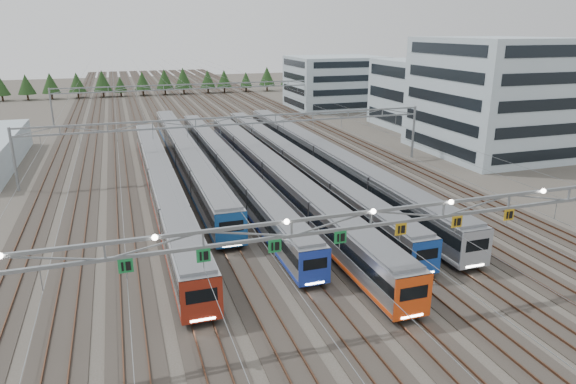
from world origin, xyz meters
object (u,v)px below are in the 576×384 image
object	(u,v)px
train_f	(323,157)
depot_bldg_north	(335,82)
gantry_near	(371,222)
gantry_mid	(237,127)
depot_bldg_mid	(417,93)
train_b	(186,155)
train_e	(292,161)
train_c	(227,165)
gantry_far	(190,91)
train_d	(273,174)
train_a	(161,182)
depot_bldg_south	(490,97)

from	to	relation	value
train_f	depot_bldg_north	size ratio (longest dim) A/B	3.01
gantry_near	depot_bldg_north	distance (m)	99.95
gantry_mid	depot_bldg_mid	size ratio (longest dim) A/B	3.52
gantry_near	depot_bldg_mid	world-z (taller)	depot_bldg_mid
train_b	train_e	bearing A→B (deg)	-27.56
train_c	train_f	distance (m)	13.54
train_f	depot_bldg_north	xyz separation A→B (m)	(26.16, 56.69, 4.16)
train_c	gantry_far	distance (m)	48.41
gantry_mid	gantry_far	world-z (taller)	same
train_d	train_e	xyz separation A→B (m)	(4.50, 6.21, -0.13)
train_b	depot_bldg_north	bearing A→B (deg)	48.07
train_b	depot_bldg_mid	size ratio (longest dim) A/B	3.78
depot_bldg_mid	depot_bldg_north	distance (m)	29.54
train_d	train_e	world-z (taller)	train_d
gantry_far	depot_bldg_mid	bearing A→B (deg)	-26.52
train_c	gantry_far	size ratio (longest dim) A/B	1.16
train_c	gantry_near	world-z (taller)	gantry_near
train_b	train_a	bearing A→B (deg)	-110.03
gantry_mid	depot_bldg_south	world-z (taller)	depot_bldg_south
gantry_near	depot_bldg_south	world-z (taller)	depot_bldg_south
train_e	train_f	xyz separation A→B (m)	(4.50, -0.48, 0.21)
train_a	gantry_mid	size ratio (longest dim) A/B	1.04
train_f	gantry_far	bearing A→B (deg)	102.89
train_d	depot_bldg_mid	bearing A→B (deg)	39.35
train_a	gantry_mid	bearing A→B (deg)	38.56
gantry_near	depot_bldg_south	distance (m)	56.58
train_f	gantry_mid	world-z (taller)	gantry_mid
train_c	gantry_mid	xyz separation A→B (m)	(2.25, 3.15, 4.42)
gantry_mid	train_f	bearing A→B (deg)	-20.25
depot_bldg_south	train_c	bearing A→B (deg)	-177.21
gantry_near	train_a	bearing A→B (deg)	109.78
train_b	gantry_far	size ratio (longest dim) A/B	1.07
train_f	gantry_far	size ratio (longest dim) A/B	1.17
train_a	train_d	size ratio (longest dim) A/B	0.90
depot_bldg_mid	depot_bldg_north	world-z (taller)	depot_bldg_mid
train_b	train_f	distance (m)	19.51
train_c	depot_bldg_north	world-z (taller)	depot_bldg_north
train_a	train_e	size ratio (longest dim) A/B	0.88
gantry_mid	depot_bldg_mid	bearing A→B (deg)	28.70
train_e	gantry_far	xyz separation A→B (m)	(-6.75, 48.67, 4.40)
train_a	train_b	distance (m)	13.14
train_a	train_e	distance (m)	18.76
train_b	gantry_mid	bearing A→B (deg)	-26.57
gantry_mid	depot_bldg_south	xyz separation A→B (m)	(40.83, -1.05, 2.64)
train_a	train_f	xyz separation A→B (m)	(22.50, 4.82, 0.06)
gantry_near	depot_bldg_south	bearing A→B (deg)	43.70
train_a	gantry_near	xyz separation A→B (m)	(11.20, -31.15, 4.96)
gantry_far	depot_bldg_mid	size ratio (longest dim) A/B	3.52
gantry_near	gantry_far	world-z (taller)	gantry_near
train_d	depot_bldg_north	bearing A→B (deg)	60.61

